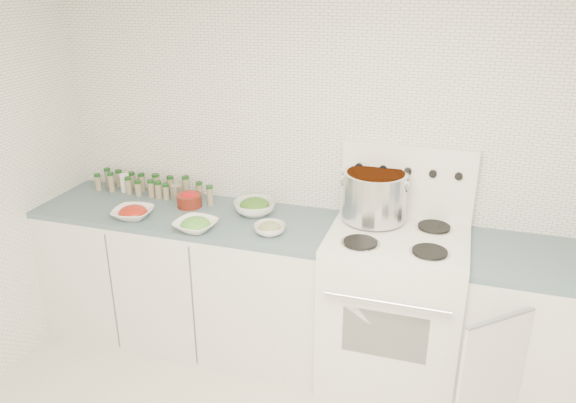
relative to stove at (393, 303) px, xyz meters
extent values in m
cube|color=white|center=(-0.48, 0.32, 0.75)|extent=(3.50, 0.02, 2.50)
cube|color=white|center=(-1.30, 0.00, -0.06)|extent=(1.85, 0.62, 0.86)
cube|color=#435B65|center=(-1.30, 0.00, 0.39)|extent=(1.85, 0.62, 0.03)
cube|color=white|center=(0.00, -0.01, -0.04)|extent=(0.76, 0.65, 0.92)
cube|color=black|center=(0.00, -0.33, 0.00)|extent=(0.45, 0.01, 0.28)
cylinder|color=silver|center=(0.00, -0.37, 0.22)|extent=(0.65, 0.02, 0.02)
cube|color=white|center=(0.00, -0.01, 0.43)|extent=(0.76, 0.65, 0.01)
cube|color=white|center=(0.00, 0.28, 0.65)|extent=(0.76, 0.06, 0.43)
cylinder|color=silver|center=(-0.18, -0.17, 0.44)|extent=(0.21, 0.21, 0.01)
cylinder|color=black|center=(-0.18, -0.17, 0.45)|extent=(0.18, 0.18, 0.01)
cylinder|color=silver|center=(0.18, -0.17, 0.44)|extent=(0.21, 0.21, 0.01)
cylinder|color=black|center=(0.18, -0.17, 0.45)|extent=(0.18, 0.18, 0.01)
cylinder|color=silver|center=(-0.18, 0.15, 0.44)|extent=(0.21, 0.21, 0.01)
cylinder|color=black|center=(-0.18, 0.15, 0.45)|extent=(0.18, 0.18, 0.01)
cylinder|color=silver|center=(0.18, 0.15, 0.44)|extent=(0.21, 0.21, 0.01)
cylinder|color=black|center=(0.18, 0.15, 0.45)|extent=(0.18, 0.18, 0.01)
cylinder|color=black|center=(-0.28, 0.25, 0.72)|extent=(0.04, 0.02, 0.04)
cylinder|color=black|center=(-0.14, 0.25, 0.72)|extent=(0.04, 0.02, 0.04)
cylinder|color=black|center=(0.00, 0.25, 0.72)|extent=(0.04, 0.02, 0.04)
cylinder|color=black|center=(0.14, 0.25, 0.72)|extent=(0.04, 0.02, 0.04)
cylinder|color=black|center=(0.28, 0.25, 0.72)|extent=(0.04, 0.02, 0.04)
cube|color=white|center=(0.82, 0.00, -0.06)|extent=(0.89, 0.62, 0.86)
cube|color=#435B65|center=(0.82, 0.00, 0.39)|extent=(0.89, 0.62, 0.03)
cube|color=white|center=(0.54, -0.44, -0.07)|extent=(0.31, 0.28, 0.70)
cylinder|color=silver|center=(-0.17, 0.15, 0.59)|extent=(0.36, 0.36, 0.28)
cylinder|color=orange|center=(-0.17, 0.15, 0.71)|extent=(0.33, 0.33, 0.03)
torus|color=silver|center=(-0.35, 0.15, 0.67)|extent=(0.01, 0.09, 0.09)
torus|color=silver|center=(0.02, 0.15, 0.67)|extent=(0.01, 0.09, 0.09)
imported|color=white|center=(-1.56, -0.17, 0.43)|extent=(0.26, 0.26, 0.06)
ellipsoid|color=#B00F12|center=(-1.56, -0.17, 0.44)|extent=(0.17, 0.17, 0.08)
imported|color=white|center=(-1.12, -0.22, 0.43)|extent=(0.26, 0.26, 0.06)
ellipsoid|color=#479530|center=(-1.12, -0.22, 0.44)|extent=(0.17, 0.17, 0.08)
imported|color=white|center=(-0.88, 0.11, 0.44)|extent=(0.27, 0.27, 0.08)
ellipsoid|color=#2B601B|center=(-0.88, 0.11, 0.46)|extent=(0.18, 0.18, 0.08)
imported|color=white|center=(-0.70, -0.14, 0.43)|extent=(0.22, 0.22, 0.06)
ellipsoid|color=#32471C|center=(-0.70, -0.14, 0.45)|extent=(0.13, 0.13, 0.06)
cylinder|color=#621B10|center=(-1.32, 0.09, 0.44)|extent=(0.16, 0.16, 0.08)
ellipsoid|color=#AF0D0C|center=(-1.32, 0.09, 0.47)|extent=(0.11, 0.11, 0.06)
cylinder|color=white|center=(-1.85, 0.20, 0.46)|extent=(0.07, 0.07, 0.12)
cylinder|color=#9F9A86|center=(-1.45, 0.17, 0.45)|extent=(0.09, 0.09, 0.10)
cylinder|color=gray|center=(-2.01, 0.25, 0.46)|extent=(0.04, 0.04, 0.12)
cylinder|color=#134215|center=(-2.01, 0.25, 0.53)|extent=(0.04, 0.04, 0.02)
cylinder|color=gray|center=(-1.93, 0.26, 0.46)|extent=(0.04, 0.04, 0.10)
cylinder|color=#134215|center=(-1.93, 0.26, 0.52)|extent=(0.04, 0.04, 0.02)
cylinder|color=gray|center=(-1.83, 0.26, 0.45)|extent=(0.04, 0.04, 0.10)
cylinder|color=#134215|center=(-1.83, 0.26, 0.51)|extent=(0.04, 0.04, 0.02)
cylinder|color=gray|center=(-1.74, 0.25, 0.46)|extent=(0.04, 0.04, 0.11)
cylinder|color=#134215|center=(-1.74, 0.25, 0.52)|extent=(0.04, 0.04, 0.02)
cylinder|color=gray|center=(-1.63, 0.24, 0.46)|extent=(0.05, 0.05, 0.12)
cylinder|color=#134215|center=(-1.63, 0.24, 0.53)|extent=(0.05, 0.05, 0.02)
cylinder|color=gray|center=(-1.54, 0.26, 0.45)|extent=(0.04, 0.04, 0.10)
cylinder|color=#134215|center=(-1.54, 0.26, 0.52)|extent=(0.04, 0.04, 0.02)
cylinder|color=gray|center=(-1.43, 0.26, 0.46)|extent=(0.05, 0.05, 0.11)
cylinder|color=#134215|center=(-1.43, 0.26, 0.53)|extent=(0.05, 0.05, 0.02)
cylinder|color=gray|center=(-1.32, 0.24, 0.45)|extent=(0.04, 0.04, 0.09)
cylinder|color=#134215|center=(-1.32, 0.24, 0.51)|extent=(0.04, 0.04, 0.02)
cylinder|color=gray|center=(-2.04, 0.17, 0.45)|extent=(0.04, 0.04, 0.10)
cylinder|color=#134215|center=(-2.04, 0.17, 0.51)|extent=(0.04, 0.04, 0.02)
cylinder|color=gray|center=(-1.94, 0.17, 0.46)|extent=(0.04, 0.04, 0.12)
cylinder|color=#134215|center=(-1.94, 0.17, 0.53)|extent=(0.04, 0.04, 0.02)
cylinder|color=gray|center=(-1.80, 0.16, 0.45)|extent=(0.04, 0.04, 0.10)
cylinder|color=#134215|center=(-1.80, 0.16, 0.51)|extent=(0.04, 0.04, 0.02)
cylinder|color=gray|center=(-1.72, 0.16, 0.45)|extent=(0.04, 0.04, 0.09)
cylinder|color=#134215|center=(-1.72, 0.16, 0.50)|extent=(0.04, 0.04, 0.02)
cylinder|color=gray|center=(-1.63, 0.17, 0.45)|extent=(0.04, 0.04, 0.10)
cylinder|color=#134215|center=(-1.63, 0.17, 0.51)|extent=(0.04, 0.04, 0.02)
cylinder|color=gray|center=(-1.52, 0.16, 0.45)|extent=(0.04, 0.04, 0.09)
cylinder|color=#134215|center=(-1.52, 0.16, 0.50)|extent=(0.04, 0.04, 0.02)
cylinder|color=gray|center=(-1.58, 0.16, 0.45)|extent=(0.04, 0.04, 0.10)
cylinder|color=#134215|center=(-1.58, 0.16, 0.51)|extent=(0.05, 0.05, 0.02)
cylinder|color=gray|center=(-1.20, 0.15, 0.46)|extent=(0.04, 0.04, 0.11)
cylinder|color=#134215|center=(-1.20, 0.15, 0.53)|extent=(0.04, 0.04, 0.02)
camera|label=1|loc=(0.26, -2.84, 1.77)|focal=35.00mm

